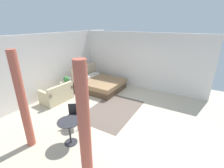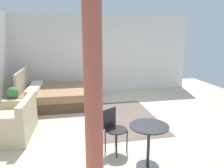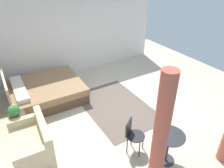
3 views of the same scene
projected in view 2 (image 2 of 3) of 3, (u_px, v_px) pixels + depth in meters
The scene contains 11 objects.
ground_plane at pixel (123, 119), 5.55m from camera, with size 8.84×9.49×0.02m, color beige.
wall_right at pixel (103, 54), 8.02m from camera, with size 0.12×6.49×2.80m, color silver.
area_rug at pixel (122, 117), 5.64m from camera, with size 2.58×1.70×0.01m, color #66564C.
bed at pixel (58, 95), 6.68m from camera, with size 1.92×2.15×1.11m.
couch at pixel (15, 123), 4.57m from camera, with size 1.30×0.83×0.81m.
nightstand at pixel (18, 111), 5.37m from camera, with size 0.47×0.37×0.53m.
potted_plant at pixel (13, 94), 5.16m from camera, with size 0.27×0.27×0.37m.
vase at pixel (16, 95), 5.39m from camera, with size 0.09×0.09×0.23m.
balcony_table at pixel (149, 139), 3.42m from camera, with size 0.62×0.62×0.73m.
cafe_chair_near_window at pixel (113, 126), 3.94m from camera, with size 0.56×0.56×0.79m.
curtain_right at pixel (94, 104), 2.49m from camera, with size 0.22×0.22×2.65m.
Camera 2 is at (-5.04, 1.32, 2.10)m, focal length 34.83 mm.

